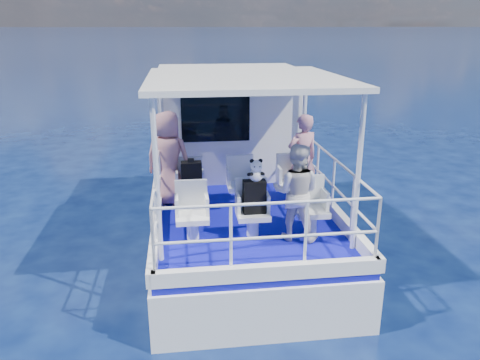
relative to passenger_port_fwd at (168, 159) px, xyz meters
name	(u,v)px	position (x,y,z in m)	size (l,w,h in m)	color
ground	(243,255)	(1.25, -0.40, -1.73)	(2000.00, 2000.00, 0.00)	#071238
hull	(236,232)	(1.25, 0.60, -1.73)	(3.00, 7.00, 1.60)	white
deck	(236,192)	(1.25, 0.60, -0.88)	(2.90, 6.90, 0.10)	#0C0B98
cabin	(228,120)	(1.25, 1.90, 0.27)	(2.85, 2.00, 2.20)	white
canopy	(245,79)	(1.25, -0.60, 1.41)	(3.00, 3.20, 0.08)	white
canopy_posts	(245,151)	(1.25, -0.65, 0.27)	(2.77, 2.97, 2.20)	white
railings	(248,193)	(1.25, -0.98, -0.33)	(2.84, 3.59, 1.00)	white
seat_port_fwd	(190,197)	(0.35, -0.20, -0.64)	(0.48, 0.46, 0.38)	white
seat_center_fwd	(241,194)	(1.25, -0.20, -0.64)	(0.48, 0.46, 0.38)	white
seat_stbd_fwd	(291,192)	(2.15, -0.20, -0.64)	(0.48, 0.46, 0.38)	white
seat_port_aft	(193,227)	(0.35, -1.50, -0.64)	(0.48, 0.46, 0.38)	white
seat_center_aft	(253,224)	(1.25, -1.50, -0.64)	(0.48, 0.46, 0.38)	white
seat_stbd_aft	(311,221)	(2.15, -1.50, -0.64)	(0.48, 0.46, 0.38)	white
passenger_port_fwd	(168,159)	(0.00, 0.00, 0.00)	(0.62, 0.44, 1.66)	#CE8586
passenger_stbd_fwd	(302,159)	(2.34, -0.17, -0.04)	(0.58, 0.38, 1.58)	pink
passenger_stbd_aft	(296,192)	(1.86, -1.67, -0.11)	(0.70, 0.55, 1.45)	silver
backpack_port	(192,175)	(0.38, -0.28, -0.22)	(0.35, 0.20, 0.46)	black
backpack_center	(254,197)	(1.27, -1.51, -0.20)	(0.33, 0.19, 0.50)	black
compact_camera	(191,160)	(0.38, -0.29, 0.04)	(0.11, 0.06, 0.06)	black
panda	(256,170)	(1.29, -1.54, 0.21)	(0.22, 0.18, 0.33)	white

